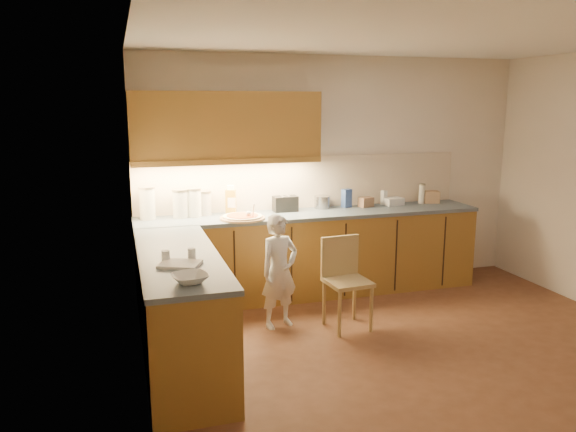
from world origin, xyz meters
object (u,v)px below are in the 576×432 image
at_px(pizza_on_board, 243,217).
at_px(wooden_chair, 344,275).
at_px(oil_jug, 231,201).
at_px(toaster, 285,204).
at_px(child, 279,271).

xyz_separation_m(pizza_on_board, wooden_chair, (0.79, -0.82, -0.45)).
bearing_deg(oil_jug, pizza_on_board, -77.32).
bearing_deg(oil_jug, wooden_chair, -52.26).
distance_m(wooden_chair, toaster, 1.23).
relative_size(pizza_on_board, oil_jug, 1.47).
xyz_separation_m(pizza_on_board, child, (0.20, -0.65, -0.40)).
distance_m(child, oil_jug, 1.10).
height_order(pizza_on_board, oil_jug, oil_jug).
bearing_deg(oil_jug, toaster, -0.93).
height_order(pizza_on_board, toaster, pizza_on_board).
bearing_deg(child, pizza_on_board, 88.36).
relative_size(pizza_on_board, toaster, 1.74).
distance_m(pizza_on_board, toaster, 0.60).
distance_m(oil_jug, toaster, 0.60).
height_order(pizza_on_board, child, pizza_on_board).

